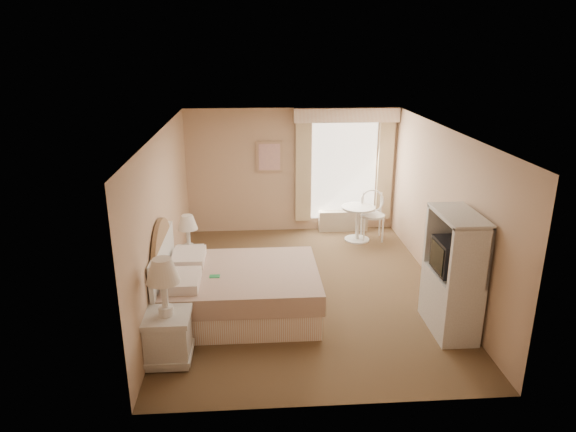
{
  "coord_description": "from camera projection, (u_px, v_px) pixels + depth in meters",
  "views": [
    {
      "loc": [
        -0.78,
        -7.26,
        3.68
      ],
      "look_at": [
        -0.25,
        0.3,
        1.12
      ],
      "focal_mm": 32.0,
      "sensor_mm": 36.0,
      "label": 1
    }
  ],
  "objects": [
    {
      "name": "bed",
      "position": [
        232.0,
        290.0,
        7.26
      ],
      "size": [
        2.21,
        1.74,
        1.54
      ],
      "color": "#DBAC8E",
      "rests_on": "room"
    },
    {
      "name": "room",
      "position": [
        306.0,
        214.0,
        7.69
      ],
      "size": [
        4.21,
        5.51,
        2.51
      ],
      "color": "brown",
      "rests_on": "ground"
    },
    {
      "name": "window",
      "position": [
        345.0,
        167.0,
        10.24
      ],
      "size": [
        2.05,
        0.22,
        2.51
      ],
      "color": "white",
      "rests_on": "room"
    },
    {
      "name": "cafe_chair",
      "position": [
        372.0,
        211.0,
        10.04
      ],
      "size": [
        0.5,
        0.5,
        0.97
      ],
      "rotation": [
        0.0,
        0.0,
        -0.08
      ],
      "color": "white",
      "rests_on": "room"
    },
    {
      "name": "round_table",
      "position": [
        358.0,
        218.0,
        9.97
      ],
      "size": [
        0.65,
        0.65,
        0.69
      ],
      "color": "white",
      "rests_on": "room"
    },
    {
      "name": "framed_art",
      "position": [
        269.0,
        157.0,
        10.13
      ],
      "size": [
        0.52,
        0.04,
        0.62
      ],
      "color": "tan",
      "rests_on": "room"
    },
    {
      "name": "nightstand_far",
      "position": [
        190.0,
        255.0,
        8.34
      ],
      "size": [
        0.44,
        0.44,
        1.08
      ],
      "color": "silver",
      "rests_on": "room"
    },
    {
      "name": "nightstand_near",
      "position": [
        167.0,
        325.0,
        6.1
      ],
      "size": [
        0.55,
        0.55,
        1.33
      ],
      "color": "silver",
      "rests_on": "room"
    },
    {
      "name": "armoire",
      "position": [
        452.0,
        283.0,
        6.76
      ],
      "size": [
        0.5,
        0.99,
        1.65
      ],
      "color": "silver",
      "rests_on": "room"
    }
  ]
}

